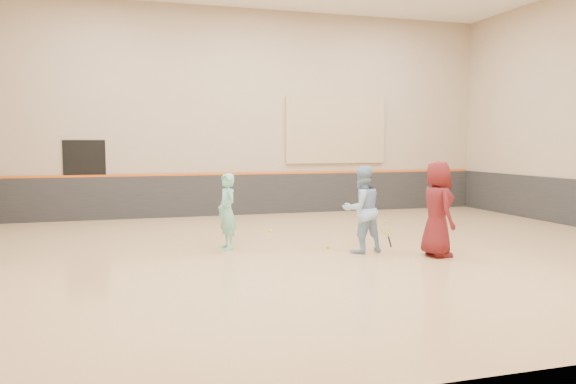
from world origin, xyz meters
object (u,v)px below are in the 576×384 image
object	(u,v)px
girl	(227,211)
instructor	(362,209)
young_man	(437,209)
spare_racket	(230,225)

from	to	relation	value
girl	instructor	distance (m)	2.67
young_man	spare_racket	bearing A→B (deg)	38.04
girl	young_man	size ratio (longest dim) A/B	0.85
instructor	young_man	distance (m)	1.41
girl	spare_racket	xyz separation A→B (m)	(0.57, 2.74, -0.68)
girl	spare_racket	world-z (taller)	girl
girl	young_man	world-z (taller)	young_man
young_man	spare_racket	xyz separation A→B (m)	(-3.07, 4.57, -0.81)
girl	young_man	bearing A→B (deg)	51.08
girl	instructor	bearing A→B (deg)	53.53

